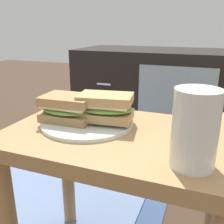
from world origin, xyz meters
The scene contains 7 objects.
side_table centered at (0.00, 0.00, 0.37)m, with size 0.56×0.36×0.46m.
tv_cabinet centered at (-0.08, 0.95, 0.29)m, with size 0.96×0.46×0.58m.
area_rug centered at (-0.44, 0.34, 0.00)m, with size 1.04×0.80×0.01m.
plate centered at (-0.10, 0.02, 0.47)m, with size 0.24×0.24×0.01m, color silver.
sandwich_front centered at (-0.14, 0.01, 0.50)m, with size 0.14×0.10×0.07m.
sandwich_back centered at (-0.05, 0.03, 0.51)m, with size 0.15×0.11×0.07m.
beer_glass centered at (0.18, -0.10, 0.53)m, with size 0.08×0.08×0.15m.
Camera 1 is at (0.20, -0.55, 0.71)m, focal length 41.53 mm.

